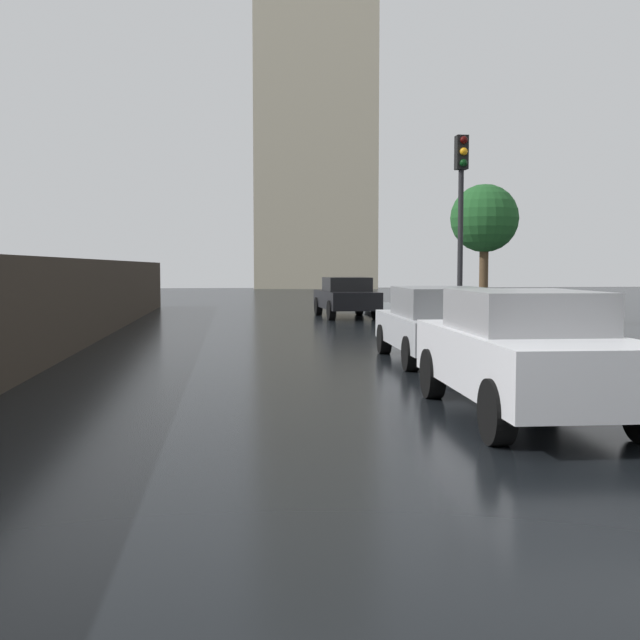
{
  "coord_description": "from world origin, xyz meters",
  "views": [
    {
      "loc": [
        -0.96,
        -4.95,
        1.78
      ],
      "look_at": [
        0.28,
        6.06,
        1.01
      ],
      "focal_mm": 43.27,
      "sensor_mm": 36.0,
      "label": 1
    }
  ],
  "objects_px": {
    "car_silver_near_kerb": "(440,323)",
    "car_white_behind_camera": "(524,352)",
    "car_black_mid_road": "(346,297)",
    "street_tree_near": "(484,220)",
    "traffic_light": "(461,199)"
  },
  "relations": [
    {
      "from": "car_white_behind_camera",
      "to": "traffic_light",
      "type": "distance_m",
      "value": 8.73
    },
    {
      "from": "car_black_mid_road",
      "to": "street_tree_near",
      "type": "height_order",
      "value": "street_tree_near"
    },
    {
      "from": "car_white_behind_camera",
      "to": "street_tree_near",
      "type": "xyz_separation_m",
      "value": [
        4.13,
        13.94,
        2.42
      ]
    },
    {
      "from": "car_silver_near_kerb",
      "to": "traffic_light",
      "type": "xyz_separation_m",
      "value": [
        1.25,
        2.88,
        2.56
      ]
    },
    {
      "from": "traffic_light",
      "to": "street_tree_near",
      "type": "relative_size",
      "value": 1.07
    },
    {
      "from": "car_black_mid_road",
      "to": "car_white_behind_camera",
      "type": "distance_m",
      "value": 18.05
    },
    {
      "from": "car_silver_near_kerb",
      "to": "car_white_behind_camera",
      "type": "distance_m",
      "value": 5.33
    },
    {
      "from": "car_black_mid_road",
      "to": "street_tree_near",
      "type": "bearing_deg",
      "value": -51.6
    },
    {
      "from": "car_white_behind_camera",
      "to": "street_tree_near",
      "type": "bearing_deg",
      "value": 74.98
    },
    {
      "from": "car_silver_near_kerb",
      "to": "car_white_behind_camera",
      "type": "bearing_deg",
      "value": -93.22
    },
    {
      "from": "car_black_mid_road",
      "to": "street_tree_near",
      "type": "distance_m",
      "value": 5.99
    },
    {
      "from": "car_silver_near_kerb",
      "to": "car_black_mid_road",
      "type": "distance_m",
      "value": 12.73
    },
    {
      "from": "car_silver_near_kerb",
      "to": "street_tree_near",
      "type": "height_order",
      "value": "street_tree_near"
    },
    {
      "from": "car_silver_near_kerb",
      "to": "street_tree_near",
      "type": "relative_size",
      "value": 0.95
    },
    {
      "from": "car_silver_near_kerb",
      "to": "traffic_light",
      "type": "height_order",
      "value": "traffic_light"
    }
  ]
}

